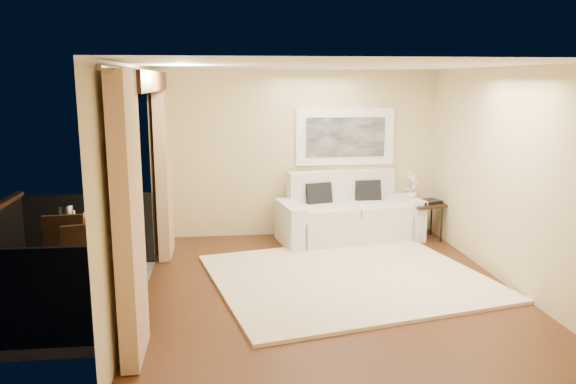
{
  "coord_description": "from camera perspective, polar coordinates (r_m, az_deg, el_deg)",
  "views": [
    {
      "loc": [
        -1.26,
        -6.53,
        2.54
      ],
      "look_at": [
        -0.4,
        0.84,
        1.05
      ],
      "focal_mm": 35.0,
      "sensor_mm": 36.0,
      "label": 1
    }
  ],
  "objects": [
    {
      "name": "glass_b",
      "position": [
        7.44,
        -18.72,
        -2.23
      ],
      "size": [
        0.06,
        0.06,
        0.12
      ],
      "primitive_type": "cylinder",
      "color": "silver",
      "rests_on": "bistro_table"
    },
    {
      "name": "vase",
      "position": [
        7.26,
        -20.93,
        -2.45
      ],
      "size": [
        0.04,
        0.04,
        0.18
      ],
      "primitive_type": "cylinder",
      "color": "silver",
      "rests_on": "bistro_table"
    },
    {
      "name": "rug",
      "position": [
        7.4,
        6.1,
        -8.61
      ],
      "size": [
        3.91,
        3.58,
        0.04
      ],
      "primitive_type": "cube",
      "rotation": [
        0.0,
        0.0,
        0.22
      ],
      "color": "#F9E3C8",
      "rests_on": "floor"
    },
    {
      "name": "balcony_chair_near",
      "position": [
        6.43,
        -19.95,
        -7.0
      ],
      "size": [
        0.54,
        0.54,
        1.02
      ],
      "rotation": [
        0.0,
        0.0,
        0.27
      ],
      "color": "black",
      "rests_on": "balcony"
    },
    {
      "name": "ice_bucket",
      "position": [
        7.52,
        -21.6,
        -1.97
      ],
      "size": [
        0.18,
        0.18,
        0.2
      ],
      "primitive_type": "cylinder",
      "color": "silver",
      "rests_on": "bistro_table"
    },
    {
      "name": "floor",
      "position": [
        7.12,
        4.05,
        -9.58
      ],
      "size": [
        5.0,
        5.0,
        0.0
      ],
      "primitive_type": "plane",
      "color": "#4F2B17",
      "rests_on": "ground"
    },
    {
      "name": "artwork",
      "position": [
        9.26,
        5.84,
        5.59
      ],
      "size": [
        1.62,
        0.07,
        0.92
      ],
      "color": "white",
      "rests_on": "room_shell"
    },
    {
      "name": "sofa",
      "position": [
        9.11,
        6.09,
        -2.42
      ],
      "size": [
        2.37,
        1.32,
        1.08
      ],
      "rotation": [
        0.0,
        0.0,
        0.17
      ],
      "color": "silver",
      "rests_on": "floor"
    },
    {
      "name": "glass_a",
      "position": [
        7.34,
        -19.23,
        -2.43
      ],
      "size": [
        0.06,
        0.06,
        0.12
      ],
      "primitive_type": "cylinder",
      "color": "white",
      "rests_on": "bistro_table"
    },
    {
      "name": "curtains",
      "position": [
        6.69,
        -13.84,
        0.66
      ],
      "size": [
        0.16,
        4.8,
        2.64
      ],
      "color": "tan",
      "rests_on": "ground"
    },
    {
      "name": "balcony_chair_far",
      "position": [
        7.03,
        -21.56,
        -5.45
      ],
      "size": [
        0.48,
        0.49,
        1.04
      ],
      "rotation": [
        0.0,
        0.0,
        3.23
      ],
      "color": "black",
      "rests_on": "balcony"
    },
    {
      "name": "tray",
      "position": [
        9.25,
        14.06,
        -0.96
      ],
      "size": [
        0.45,
        0.4,
        0.05
      ],
      "primitive_type": "cube",
      "rotation": [
        0.0,
        0.0,
        0.36
      ],
      "color": "black",
      "rests_on": "side_table"
    },
    {
      "name": "orchid",
      "position": [
        9.27,
        12.47,
        0.55
      ],
      "size": [
        0.32,
        0.3,
        0.5
      ],
      "primitive_type": "imported",
      "rotation": [
        0.0,
        0.0,
        0.68
      ],
      "color": "white",
      "rests_on": "side_table"
    },
    {
      "name": "balcony",
      "position": [
        7.24,
        -22.93,
        -8.63
      ],
      "size": [
        1.81,
        2.6,
        1.17
      ],
      "color": "#605B56",
      "rests_on": "ground"
    },
    {
      "name": "side_table",
      "position": [
        9.27,
        13.65,
        -1.44
      ],
      "size": [
        0.68,
        0.68,
        0.6
      ],
      "rotation": [
        0.0,
        0.0,
        0.3
      ],
      "color": "black",
      "rests_on": "floor"
    },
    {
      "name": "room_shell",
      "position": [
        6.58,
        -14.51,
        10.84
      ],
      "size": [
        5.0,
        6.4,
        5.0
      ],
      "color": "white",
      "rests_on": "ground"
    },
    {
      "name": "candle",
      "position": [
        7.6,
        -19.83,
        -2.2
      ],
      "size": [
        0.06,
        0.06,
        0.07
      ],
      "primitive_type": "cylinder",
      "color": "red",
      "rests_on": "bistro_table"
    },
    {
      "name": "bistro_table",
      "position": [
        7.47,
        -20.34,
        -3.4
      ],
      "size": [
        0.8,
        0.8,
        0.81
      ],
      "rotation": [
        0.0,
        0.0,
        -0.18
      ],
      "color": "black",
      "rests_on": "balcony"
    }
  ]
}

